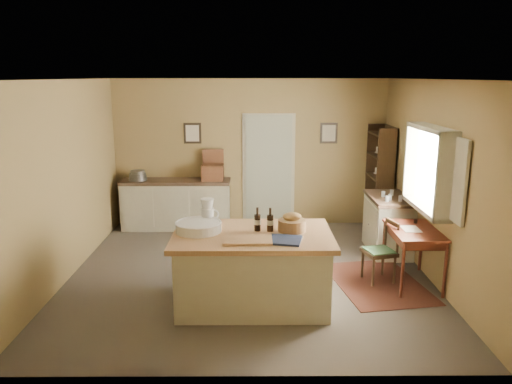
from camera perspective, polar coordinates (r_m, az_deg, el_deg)
ground at (r=7.20m, az=-0.81°, el=-9.27°), size 5.00×5.00×0.00m
wall_back at (r=9.26m, az=-0.71°, el=4.48°), size 5.00×0.10×2.70m
wall_front at (r=4.38m, az=-1.14°, el=-5.41°), size 5.00×0.10×2.70m
wall_left at (r=7.27m, az=-20.97°, el=1.20°), size 0.10×5.00×2.70m
wall_right at (r=7.22m, az=19.41°, el=1.25°), size 0.10×5.00×2.70m
ceiling at (r=6.66m, az=-0.89°, el=12.75°), size 5.00×5.00×0.00m
door at (r=9.28m, az=1.46°, el=2.65°), size 0.97×0.06×2.11m
framed_prints at (r=9.19m, az=0.54°, el=6.74°), size 2.82×0.02×0.38m
window at (r=6.98m, az=19.48°, el=2.52°), size 0.25×1.99×1.12m
work_island at (r=6.13m, az=-0.49°, el=-8.53°), size 1.90×1.24×1.20m
sideboard at (r=9.25m, az=-9.05°, el=-1.20°), size 1.98×0.56×1.18m
rug at (r=7.08m, az=13.71°, el=-10.04°), size 1.35×1.76×0.01m
writing_desk at (r=6.97m, az=17.61°, el=-4.78°), size 0.61×1.00×0.82m
desk_chair at (r=7.00m, az=13.89°, el=-6.70°), size 0.47×0.47×0.83m
right_cabinet at (r=8.19m, az=14.85°, el=-3.54°), size 0.60×1.07×0.99m
shelving_unit at (r=9.13m, az=14.20°, el=1.38°), size 0.32×0.85×1.90m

